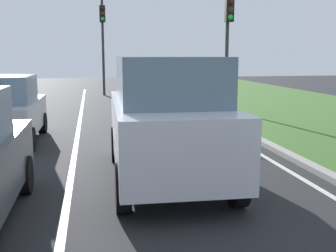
# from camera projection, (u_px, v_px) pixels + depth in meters

# --- Properties ---
(ground_plane) EXTENTS (60.00, 60.00, 0.00)m
(ground_plane) POSITION_uv_depth(u_px,v_px,m) (102.00, 134.00, 12.26)
(ground_plane) COLOR #262628
(lane_line_center) EXTENTS (0.12, 32.00, 0.01)m
(lane_line_center) POSITION_uv_depth(u_px,v_px,m) (78.00, 135.00, 12.14)
(lane_line_center) COLOR silver
(lane_line_center) RESTS_ON ground
(lane_line_right_edge) EXTENTS (0.12, 32.00, 0.01)m
(lane_line_right_edge) POSITION_uv_depth(u_px,v_px,m) (219.00, 130.00, 12.90)
(lane_line_right_edge) COLOR silver
(lane_line_right_edge) RESTS_ON ground
(curb_right) EXTENTS (0.24, 48.00, 0.12)m
(curb_right) POSITION_uv_depth(u_px,v_px,m) (234.00, 128.00, 12.98)
(curb_right) COLOR #9E9B93
(curb_right) RESTS_ON ground
(car_suv_ahead) EXTENTS (2.08, 4.55, 2.28)m
(car_suv_ahead) POSITION_uv_depth(u_px,v_px,m) (167.00, 118.00, 7.57)
(car_suv_ahead) COLOR silver
(car_suv_ahead) RESTS_ON ground
(car_hatchback_far) EXTENTS (1.76, 3.72, 1.78)m
(car_hatchback_far) POSITION_uv_depth(u_px,v_px,m) (5.00, 110.00, 10.88)
(car_hatchback_far) COLOR #B7BABF
(car_hatchback_far) RESTS_ON ground
(traffic_light_near_right) EXTENTS (0.32, 0.50, 4.81)m
(traffic_light_near_right) POSITION_uv_depth(u_px,v_px,m) (228.00, 31.00, 16.44)
(traffic_light_near_right) COLOR #2D2D2D
(traffic_light_near_right) RESTS_ON ground
(traffic_light_far_median) EXTENTS (0.32, 0.50, 5.34)m
(traffic_light_far_median) POSITION_uv_depth(u_px,v_px,m) (103.00, 32.00, 23.11)
(traffic_light_far_median) COLOR #2D2D2D
(traffic_light_far_median) RESTS_ON ground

